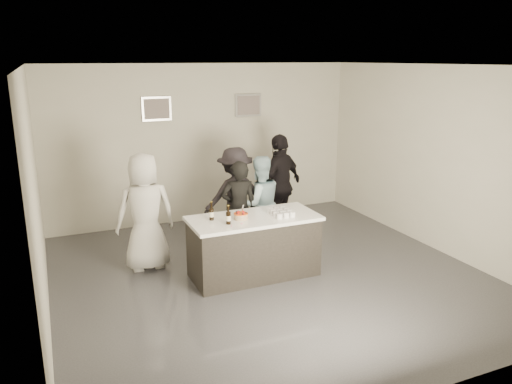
% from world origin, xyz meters
% --- Properties ---
extents(floor, '(6.00, 6.00, 0.00)m').
position_xyz_m(floor, '(0.00, 0.00, 0.00)').
color(floor, '#3D3D42').
rests_on(floor, ground).
extents(ceiling, '(6.00, 6.00, 0.00)m').
position_xyz_m(ceiling, '(0.00, 0.00, 3.00)').
color(ceiling, white).
extents(wall_back, '(6.00, 0.04, 3.00)m').
position_xyz_m(wall_back, '(0.00, 3.00, 1.50)').
color(wall_back, beige).
rests_on(wall_back, ground).
extents(wall_front, '(6.00, 0.04, 3.00)m').
position_xyz_m(wall_front, '(0.00, -3.00, 1.50)').
color(wall_front, beige).
rests_on(wall_front, ground).
extents(wall_left, '(0.04, 6.00, 3.00)m').
position_xyz_m(wall_left, '(-3.00, 0.00, 1.50)').
color(wall_left, beige).
rests_on(wall_left, ground).
extents(wall_right, '(0.04, 6.00, 3.00)m').
position_xyz_m(wall_right, '(3.00, 0.00, 1.50)').
color(wall_right, beige).
rests_on(wall_right, ground).
extents(picture_left, '(0.54, 0.04, 0.44)m').
position_xyz_m(picture_left, '(-0.90, 2.97, 2.20)').
color(picture_left, '#B2B2B7').
rests_on(picture_left, wall_back).
extents(picture_right, '(0.54, 0.04, 0.44)m').
position_xyz_m(picture_right, '(0.90, 2.97, 2.20)').
color(picture_right, '#B2B2B7').
rests_on(picture_right, wall_back).
extents(bar_counter, '(1.86, 0.86, 0.90)m').
position_xyz_m(bar_counter, '(-0.20, 0.12, 0.45)').
color(bar_counter, white).
rests_on(bar_counter, ground).
extents(cake, '(0.20, 0.20, 0.07)m').
position_xyz_m(cake, '(-0.41, 0.10, 0.94)').
color(cake, '#EA5918').
rests_on(cake, bar_counter).
extents(beer_bottle_a, '(0.07, 0.07, 0.26)m').
position_xyz_m(beer_bottle_a, '(-0.80, 0.21, 1.03)').
color(beer_bottle_a, black).
rests_on(beer_bottle_a, bar_counter).
extents(beer_bottle_b, '(0.07, 0.07, 0.26)m').
position_xyz_m(beer_bottle_b, '(-0.64, -0.04, 1.03)').
color(beer_bottle_b, black).
rests_on(beer_bottle_b, bar_counter).
extents(tumbler_cluster, '(0.30, 0.40, 0.08)m').
position_xyz_m(tumbler_cluster, '(0.20, 0.05, 0.94)').
color(tumbler_cluster, gold).
rests_on(tumbler_cluster, bar_counter).
extents(candles, '(0.24, 0.08, 0.01)m').
position_xyz_m(candles, '(-0.58, -0.13, 0.90)').
color(candles, pink).
rests_on(candles, bar_counter).
extents(person_main_black, '(0.65, 0.51, 1.57)m').
position_xyz_m(person_main_black, '(-0.13, 0.89, 0.78)').
color(person_main_black, black).
rests_on(person_main_black, ground).
extents(person_main_blue, '(0.78, 0.61, 1.59)m').
position_xyz_m(person_main_blue, '(0.28, 1.01, 0.79)').
color(person_main_blue, '#A1C5D2').
rests_on(person_main_blue, ground).
extents(person_guest_left, '(0.87, 0.57, 1.78)m').
position_xyz_m(person_guest_left, '(-1.57, 1.00, 0.89)').
color(person_guest_left, silver).
rests_on(person_guest_left, ground).
extents(person_guest_right, '(1.15, 0.89, 1.82)m').
position_xyz_m(person_guest_right, '(0.93, 1.57, 0.91)').
color(person_guest_right, black).
rests_on(person_guest_right, ground).
extents(person_guest_back, '(1.10, 0.66, 1.67)m').
position_xyz_m(person_guest_back, '(0.03, 1.46, 0.83)').
color(person_guest_back, black).
rests_on(person_guest_back, ground).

